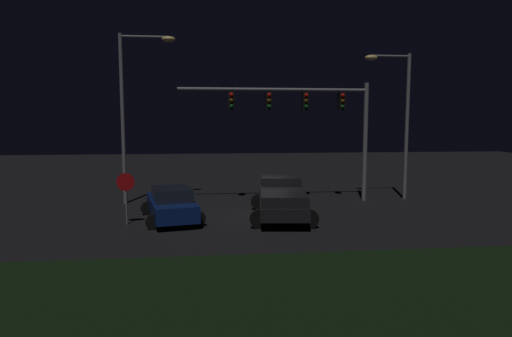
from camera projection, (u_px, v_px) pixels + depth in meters
The scene contains 8 objects.
ground_plane at pixel (262, 215), 20.66m from camera, with size 80.00×80.00×0.00m, color black.
grass_median at pixel (309, 297), 10.92m from camera, with size 26.30×7.09×0.10m, color black.
pickup_truck at pixel (281, 196), 20.12m from camera, with size 3.27×5.58×1.80m.
car_sedan at pixel (172, 204), 19.52m from camera, with size 3.07×4.68×1.51m.
traffic_signal_gantry at pixel (306, 110), 23.62m from camera, with size 10.32×0.56×6.50m.
street_lamp_left at pixel (133, 99), 23.15m from camera, with size 2.93×0.44×8.97m.
street_lamp_right at pixel (398, 108), 24.45m from camera, with size 2.63×0.44×8.14m.
stop_sign at pixel (126, 189), 18.65m from camera, with size 0.76×0.08×2.23m.
Camera 1 is at (-2.43, -20.16, 4.42)m, focal length 30.74 mm.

